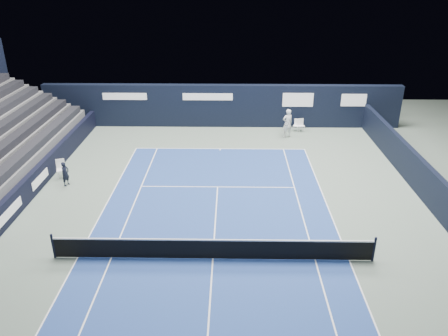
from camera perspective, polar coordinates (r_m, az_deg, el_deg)
The scene contains 12 objects.
ground at distance 19.62m, azimuth -1.23°, elevation -8.34°, with size 48.00×48.00×0.00m, color #596A5D.
court_surface at distance 17.97m, azimuth -1.47°, elevation -11.79°, with size 10.97×23.77×0.01m, color navy.
enclosure_wall_right at distance 24.70m, azimuth 24.27°, elevation -1.03°, with size 0.30×22.00×1.80m, color black.
folding_chair_back_a at distance 31.98m, azimuth 9.48°, elevation 5.83°, with size 0.51×0.52×0.88m.
folding_chair_back_b at distance 31.94m, azimuth 10.02°, elevation 5.66°, with size 0.48×0.47×0.93m.
line_judge_chair at distance 25.92m, azimuth -20.54°, elevation 0.09°, with size 0.60×0.59×1.07m.
line_judge at distance 24.87m, azimuth -20.01°, elevation -0.72°, with size 0.49×0.32×1.34m, color black.
court_markings at distance 17.97m, azimuth -1.47°, elevation -11.77°, with size 11.03×23.83×0.00m.
tennis_net at distance 17.68m, azimuth -1.48°, elevation -10.46°, with size 12.90×0.10×1.10m.
back_sponsor_wall at distance 32.29m, azimuth -0.30°, elevation 8.15°, with size 26.00×0.63×3.10m.
side_barrier_left at distance 24.96m, azimuth -23.25°, elevation -1.35°, with size 0.33×22.00×1.20m.
tennis_player at distance 30.49m, azimuth 8.29°, elevation 5.81°, with size 0.86×0.98×2.01m.
Camera 1 is at (0.69, -14.47, 10.63)m, focal length 35.00 mm.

